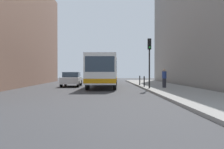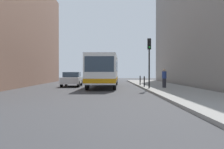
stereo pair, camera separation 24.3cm
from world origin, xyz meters
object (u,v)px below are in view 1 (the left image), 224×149
traffic_light (149,54)px  bollard_near (144,81)px  car_beside_bus (72,79)px  pedestrian_near_signal (164,78)px  bollard_mid (140,80)px  bus (104,70)px

traffic_light → bollard_near: size_ratio=4.32×
car_beside_bus → traffic_light: 9.23m
traffic_light → bollard_near: bearing=92.6°
pedestrian_near_signal → bollard_mid: bearing=3.6°
car_beside_bus → bollard_near: car_beside_bus is taller
bus → bollard_mid: bus is taller
bollard_near → bollard_mid: (0.00, 3.08, 0.00)m
bus → car_beside_bus: 3.72m
traffic_light → bollard_near: 3.25m
bus → bollard_near: (3.69, -1.86, -1.10)m
car_beside_bus → bollard_near: 7.73m
bus → traffic_light: size_ratio=2.71×
pedestrian_near_signal → bollard_near: bearing=32.4°
car_beside_bus → bus: bearing=156.9°
bus → traffic_light: (3.79, -4.07, 1.28)m
traffic_light → pedestrian_near_signal: size_ratio=2.55×
bus → traffic_light: traffic_light is taller
traffic_light → bollard_mid: bearing=91.1°
pedestrian_near_signal → bus: bearing=42.9°
bus → pedestrian_near_signal: bus is taller
bus → car_beside_bus: bus is taller
bollard_near → bollard_mid: size_ratio=1.00×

